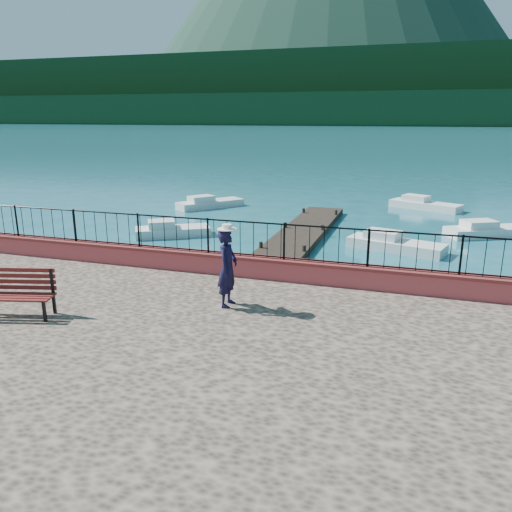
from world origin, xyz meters
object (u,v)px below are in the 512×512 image
Objects in this scene: boat_1 at (396,241)px; boat_3 at (210,201)px; person at (228,268)px; park_bench at (12,303)px; boat_2 at (491,228)px; boat_4 at (426,202)px; boat_0 at (173,228)px.

boat_3 is (-11.45, 7.08, 0.00)m from boat_1.
person is at bearing -89.93° from boat_1.
park_bench is 15.18m from boat_1.
boat_2 is at bearing 61.69° from boat_1.
boat_2 is 1.00× the size of boat_4.
boat_1 and boat_3 have the same top height.
person reaches higher than boat_3.
boat_1 is 0.95× the size of boat_2.
person is at bearing -88.06° from boat_0.
park_bench is 25.29m from boat_4.
boat_0 and boat_2 have the same top height.
park_bench reaches higher than boat_0.
boat_0 is 0.86× the size of boat_1.
park_bench is 4.83m from person.
boat_0 and boat_3 have the same top height.
person is 12.59m from boat_0.
boat_3 is 0.99× the size of boat_4.
boat_4 is at bearing -36.01° from boat_3.
boat_1 is (3.38, 10.97, -1.71)m from person.
boat_4 is at bearing 86.13° from boat_2.
boat_4 is (4.62, 21.57, -1.71)m from person.
park_bench is 0.47× the size of boat_2.
person is at bearing 10.71° from park_bench.
boat_0 is 7.70m from boat_3.
boat_0 and boat_1 have the same top height.
boat_2 is (7.52, 15.04, -1.71)m from person.
boat_4 is at bearing -12.82° from person.
boat_1 and boat_2 have the same top height.
boat_2 and boat_4 have the same top height.
park_bench is 1.08× the size of person.
boat_3 is at bearing -139.61° from boat_4.
boat_2 is (14.32, 4.59, 0.00)m from boat_0.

